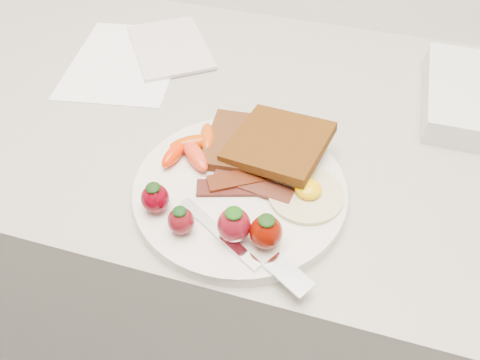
# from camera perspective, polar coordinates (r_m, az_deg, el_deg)

# --- Properties ---
(counter) EXTENTS (2.00, 0.60, 0.90)m
(counter) POSITION_cam_1_polar(r_m,az_deg,el_deg) (1.06, 2.88, -11.46)
(counter) COLOR gray
(counter) RESTS_ON ground
(plate) EXTENTS (0.27, 0.27, 0.02)m
(plate) POSITION_cam_1_polar(r_m,az_deg,el_deg) (0.60, -0.00, -1.23)
(plate) COLOR silver
(plate) RESTS_ON counter
(toast_lower) EXTENTS (0.12, 0.12, 0.01)m
(toast_lower) POSITION_cam_1_polar(r_m,az_deg,el_deg) (0.63, 0.99, 4.50)
(toast_lower) COLOR black
(toast_lower) RESTS_ON plate
(toast_upper) EXTENTS (0.14, 0.14, 0.03)m
(toast_upper) POSITION_cam_1_polar(r_m,az_deg,el_deg) (0.62, 4.74, 4.56)
(toast_upper) COLOR #361E0A
(toast_upper) RESTS_ON toast_lower
(fried_egg) EXTENTS (0.12, 0.12, 0.02)m
(fried_egg) POSITION_cam_1_polar(r_m,az_deg,el_deg) (0.58, 8.09, -1.58)
(fried_egg) COLOR silver
(fried_egg) RESTS_ON plate
(bacon_strips) EXTENTS (0.12, 0.08, 0.01)m
(bacon_strips) POSITION_cam_1_polar(r_m,az_deg,el_deg) (0.59, 0.81, -0.37)
(bacon_strips) COLOR black
(bacon_strips) RESTS_ON plate
(baby_carrots) EXTENTS (0.07, 0.10, 0.02)m
(baby_carrots) POSITION_cam_1_polar(r_m,az_deg,el_deg) (0.63, -5.73, 4.00)
(baby_carrots) COLOR #C23B00
(baby_carrots) RESTS_ON plate
(strawberries) EXTENTS (0.17, 0.05, 0.05)m
(strawberries) POSITION_cam_1_polar(r_m,az_deg,el_deg) (0.53, -2.93, -4.86)
(strawberries) COLOR #64000C
(strawberries) RESTS_ON plate
(fork) EXTENTS (0.18, 0.10, 0.00)m
(fork) POSITION_cam_1_polar(r_m,az_deg,el_deg) (0.53, 1.16, -8.60)
(fork) COLOR white
(fork) RESTS_ON plate
(paper_sheet) EXTENTS (0.22, 0.26, 0.00)m
(paper_sheet) POSITION_cam_1_polar(r_m,az_deg,el_deg) (0.86, -13.83, 13.88)
(paper_sheet) COLOR white
(paper_sheet) RESTS_ON counter
(notepad) EXTENTS (0.20, 0.22, 0.01)m
(notepad) POSITION_cam_1_polar(r_m,az_deg,el_deg) (0.87, -8.53, 15.76)
(notepad) COLOR silver
(notepad) RESTS_ON paper_sheet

